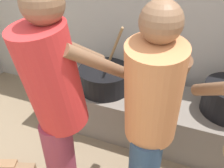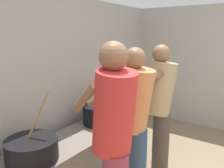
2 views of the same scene
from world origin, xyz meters
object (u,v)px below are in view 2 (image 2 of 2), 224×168
(cooking_pot_main, at_px, (100,114))
(cook_in_orange_shirt, at_px, (134,116))
(cooking_pot_secondary, at_px, (32,149))
(cook_in_red_shirt, at_px, (114,134))
(cook_in_tan_shirt, at_px, (160,102))

(cooking_pot_main, distance_m, cook_in_orange_shirt, 1.02)
(cooking_pot_secondary, distance_m, cook_in_red_shirt, 0.98)
(cooking_pot_secondary, distance_m, cook_in_tan_shirt, 1.47)
(cook_in_tan_shirt, relative_size, cook_in_orange_shirt, 1.00)
(cook_in_tan_shirt, bearing_deg, cook_in_orange_shirt, 179.69)
(cooking_pot_secondary, bearing_deg, cook_in_orange_shirt, -51.65)
(cooking_pot_secondary, xyz_separation_m, cook_in_tan_shirt, (1.20, -0.78, 0.32))
(cook_in_tan_shirt, height_order, cook_in_orange_shirt, cook_in_tan_shirt)
(cooking_pot_secondary, relative_size, cook_in_orange_shirt, 0.44)
(cook_in_orange_shirt, bearing_deg, cooking_pot_main, 58.30)
(cook_in_orange_shirt, bearing_deg, cook_in_red_shirt, -166.61)
(cook_in_red_shirt, bearing_deg, cook_in_tan_shirt, 6.30)
(cooking_pot_secondary, bearing_deg, cooking_pot_main, 2.56)
(cook_in_red_shirt, bearing_deg, cook_in_orange_shirt, 13.39)
(cooking_pot_main, bearing_deg, cook_in_tan_shirt, -85.00)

